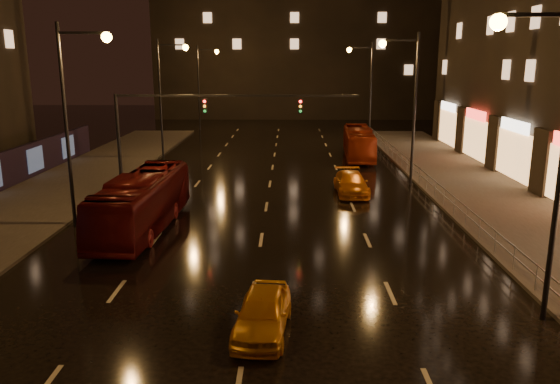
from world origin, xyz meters
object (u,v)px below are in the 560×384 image
bus_curb (359,143)px  taxi_near (263,312)px  bus_red (142,202)px  taxi_far (351,183)px

bus_curb → taxi_near: 32.09m
bus_red → bus_curb: bus_red is taller
bus_red → taxi_far: bus_red is taller
bus_curb → taxi_far: bus_curb is taller
bus_curb → taxi_far: (-2.07, -13.11, -0.64)m
taxi_near → bus_curb: bearing=83.1°
taxi_near → taxi_far: taxi_far is taller
bus_red → bus_curb: size_ratio=1.07×
bus_curb → taxi_far: bearing=-95.7°
bus_red → bus_curb: 24.70m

